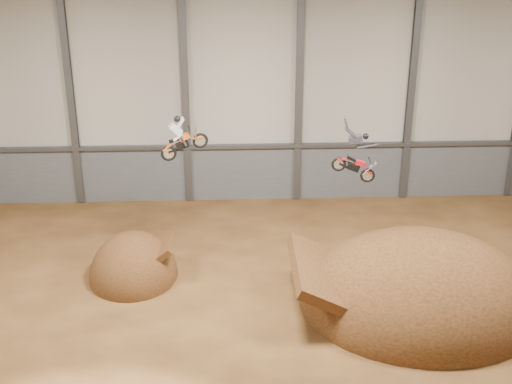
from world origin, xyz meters
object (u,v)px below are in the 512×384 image
landing_ramp (419,304)px  fmx_rider_a (187,133)px  fmx_rider_b (352,151)px  takeoff_ramp (134,276)px

landing_ramp → fmx_rider_a: (-10.89, 4.36, 7.17)m
landing_ramp → fmx_rider_b: bearing=141.4°
takeoff_ramp → landing_ramp: bearing=-12.8°
takeoff_ramp → landing_ramp: 14.11m
fmx_rider_b → takeoff_ramp: bearing=179.9°
fmx_rider_a → fmx_rider_b: 7.95m
takeoff_ramp → landing_ramp: landing_ramp is taller
landing_ramp → fmx_rider_a: bearing=158.2°
fmx_rider_a → fmx_rider_b: bearing=-23.8°
fmx_rider_a → fmx_rider_b: fmx_rider_a is taller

